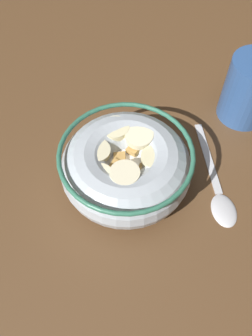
{
  "coord_description": "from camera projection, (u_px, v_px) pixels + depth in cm",
  "views": [
    {
      "loc": [
        -20.87,
        -12.34,
        39.46
      ],
      "look_at": [
        0.0,
        0.0,
        3.0
      ],
      "focal_mm": 36.96,
      "sensor_mm": 36.0,
      "label": 1
    }
  ],
  "objects": [
    {
      "name": "ground_plane",
      "position": [
        126.0,
        184.0,
        0.47
      ],
      "size": [
        120.52,
        120.52,
        2.0
      ],
      "primitive_type": "cube",
      "color": "brown"
    },
    {
      "name": "cereal_bowl",
      "position": [
        126.0,
        166.0,
        0.43
      ],
      "size": [
        16.58,
        16.58,
        6.48
      ],
      "color": "#B2BCC6",
      "rests_on": "ground_plane"
    },
    {
      "name": "spoon",
      "position": [
        220.0,
        194.0,
        0.45
      ],
      "size": [
        14.5,
        11.75,
        0.8
      ],
      "color": "silver",
      "rests_on": "ground_plane"
    },
    {
      "name": "coffee_mug",
      "position": [
        250.0,
        89.0,
        0.49
      ],
      "size": [
        10.52,
        7.41,
        9.68
      ],
      "color": "#335999",
      "rests_on": "ground_plane"
    }
  ]
}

